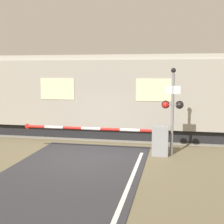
% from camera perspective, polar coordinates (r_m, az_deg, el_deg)
% --- Properties ---
extents(ground_plane, '(80.00, 80.00, 0.00)m').
position_cam_1_polar(ground_plane, '(11.69, -4.59, -8.31)').
color(ground_plane, '#6B6047').
extents(track_bed, '(36.00, 3.20, 0.13)m').
position_cam_1_polar(track_bed, '(15.75, -0.29, -4.04)').
color(track_bed, gray).
rests_on(track_bed, ground_plane).
extents(train, '(16.19, 3.07, 3.91)m').
position_cam_1_polar(train, '(16.06, -7.95, 3.24)').
color(train, black).
rests_on(train, ground_plane).
extents(crossing_barrier, '(5.81, 0.44, 1.12)m').
position_cam_1_polar(crossing_barrier, '(11.97, 6.44, -4.83)').
color(crossing_barrier, gray).
rests_on(crossing_barrier, ground_plane).
extents(signal_post, '(0.82, 0.26, 3.30)m').
position_cam_1_polar(signal_post, '(11.86, 11.01, 1.06)').
color(signal_post, gray).
rests_on(signal_post, ground_plane).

